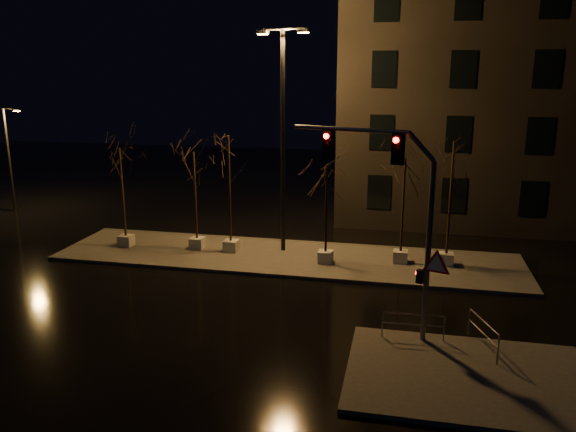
# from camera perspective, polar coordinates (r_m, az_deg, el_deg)

# --- Properties ---
(ground) EXTENTS (90.00, 90.00, 0.00)m
(ground) POSITION_cam_1_polar(r_m,az_deg,el_deg) (21.46, -3.69, -9.41)
(ground) COLOR black
(ground) RESTS_ON ground
(median) EXTENTS (22.00, 5.00, 0.15)m
(median) POSITION_cam_1_polar(r_m,az_deg,el_deg) (26.86, -0.22, -4.22)
(median) COLOR #403E39
(median) RESTS_ON ground
(sidewalk_corner) EXTENTS (7.00, 5.00, 0.15)m
(sidewalk_corner) POSITION_cam_1_polar(r_m,az_deg,el_deg) (17.72, 17.84, -15.31)
(sidewalk_corner) COLOR #403E39
(sidewalk_corner) RESTS_ON ground
(building) EXTENTS (25.00, 12.00, 15.00)m
(building) POSITION_cam_1_polar(r_m,az_deg,el_deg) (37.86, 25.71, 11.27)
(building) COLOR black
(building) RESTS_ON ground
(tree_0) EXTENTS (1.80, 1.80, 5.08)m
(tree_0) POSITION_cam_1_polar(r_m,az_deg,el_deg) (28.64, -16.62, 4.46)
(tree_0) COLOR #B6B4A9
(tree_0) RESTS_ON median
(tree_1) EXTENTS (1.80, 1.80, 4.94)m
(tree_1) POSITION_cam_1_polar(r_m,az_deg,el_deg) (27.43, -9.50, 4.22)
(tree_1) COLOR #B6B4A9
(tree_1) RESTS_ON median
(tree_2) EXTENTS (1.80, 1.80, 5.80)m
(tree_2) POSITION_cam_1_polar(r_m,az_deg,el_deg) (26.66, -6.03, 5.47)
(tree_2) COLOR #B6B4A9
(tree_2) RESTS_ON median
(tree_3) EXTENTS (1.80, 1.80, 4.68)m
(tree_3) POSITION_cam_1_polar(r_m,az_deg,el_deg) (25.06, 3.94, 2.97)
(tree_3) COLOR #B6B4A9
(tree_3) RESTS_ON median
(tree_4) EXTENTS (1.80, 1.80, 4.97)m
(tree_4) POSITION_cam_1_polar(r_m,az_deg,el_deg) (25.53, 11.72, 3.42)
(tree_4) COLOR #B6B4A9
(tree_4) RESTS_ON median
(tree_5) EXTENTS (1.80, 1.80, 5.79)m
(tree_5) POSITION_cam_1_polar(r_m,az_deg,el_deg) (25.56, 16.37, 4.56)
(tree_5) COLOR #B6B4A9
(tree_5) RESTS_ON median
(traffic_signal_mast) EXTENTS (5.35, 1.69, 6.79)m
(traffic_signal_mast) POSITION_cam_1_polar(r_m,az_deg,el_deg) (18.13, 10.96, 1.25)
(traffic_signal_mast) COLOR #585A60
(traffic_signal_mast) RESTS_ON sidewalk_corner
(streetlight_main) EXTENTS (2.58, 0.99, 10.44)m
(streetlight_main) POSITION_cam_1_polar(r_m,az_deg,el_deg) (26.50, -0.53, 9.03)
(streetlight_main) COLOR black
(streetlight_main) RESTS_ON median
(streetlight_far) EXTENTS (1.28, 0.23, 6.54)m
(streetlight_far) POSITION_cam_1_polar(r_m,az_deg,el_deg) (39.49, -26.41, 5.55)
(streetlight_far) COLOR black
(streetlight_far) RESTS_ON ground
(guard_rail_a) EXTENTS (2.02, 0.12, 0.87)m
(guard_rail_a) POSITION_cam_1_polar(r_m,az_deg,el_deg) (19.10, 12.60, -10.52)
(guard_rail_a) COLOR #585A60
(guard_rail_a) RESTS_ON sidewalk_corner
(guard_rail_b) EXTENTS (0.71, 1.91, 0.95)m
(guard_rail_b) POSITION_cam_1_polar(r_m,az_deg,el_deg) (19.02, 19.21, -10.95)
(guard_rail_b) COLOR #585A60
(guard_rail_b) RESTS_ON sidewalk_corner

